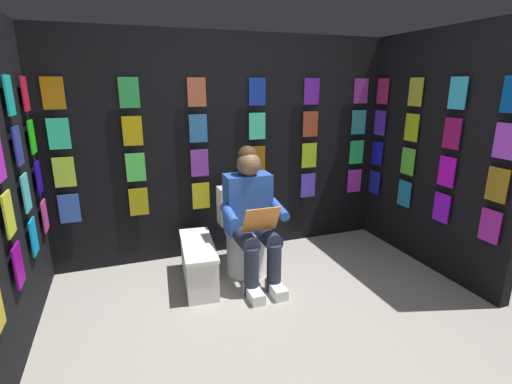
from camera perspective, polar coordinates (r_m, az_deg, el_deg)
The scene contains 7 objects.
ground_plane at distance 2.67m, azimuth 7.72°, elevation -23.72°, with size 30.00×30.00×0.00m, color #9E998E.
display_wall_back at distance 3.82m, azimuth -4.46°, elevation 6.74°, with size 3.47×0.14×2.17m.
display_wall_left at distance 3.88m, azimuth 25.36°, elevation 5.41°, with size 0.14×1.79×2.17m.
display_wall_right at distance 2.86m, azimuth -34.20°, elevation 0.88°, with size 0.14×1.79×2.17m.
toilet at distance 3.57m, azimuth -1.79°, elevation -6.63°, with size 0.41×0.55×0.77m.
person_reading at distance 3.27m, azimuth -0.58°, elevation -3.63°, with size 0.53×0.68×1.19m.
comic_longbox_near at distance 3.39m, azimuth -8.66°, elevation -10.57°, with size 0.33×0.76×0.38m.
Camera 1 is at (1.00, 1.80, 1.69)m, focal length 26.53 mm.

